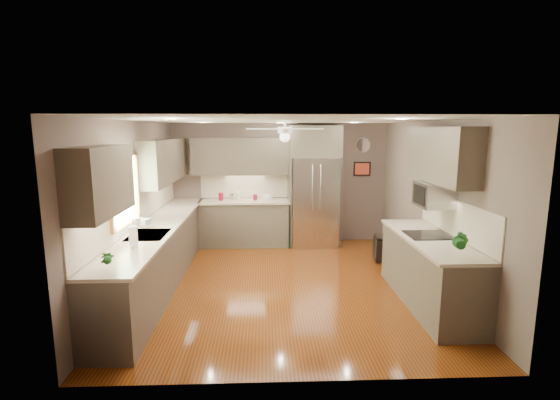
{
  "coord_description": "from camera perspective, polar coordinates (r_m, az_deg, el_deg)",
  "views": [
    {
      "loc": [
        -0.32,
        -6.0,
        2.37
      ],
      "look_at": [
        -0.06,
        0.6,
        1.22
      ],
      "focal_mm": 26.0,
      "sensor_mm": 36.0,
      "label": 1
    }
  ],
  "objects": [
    {
      "name": "canister_d",
      "position": [
        8.3,
        -3.53,
        0.37
      ],
      "size": [
        0.1,
        0.1,
        0.13
      ],
      "primitive_type": "cylinder",
      "rotation": [
        0.0,
        0.0,
        -0.21
      ],
      "color": "maroon",
      "rests_on": "back_run"
    },
    {
      "name": "wall_right",
      "position": [
        6.62,
        20.64,
        -0.5
      ],
      "size": [
        0.0,
        5.0,
        5.0
      ],
      "primitive_type": "plane",
      "rotation": [
        1.57,
        0.0,
        -1.57
      ],
      "color": "#6B5951",
      "rests_on": "ground"
    },
    {
      "name": "framed_print",
      "position": [
        8.76,
        11.47,
        4.32
      ],
      "size": [
        0.36,
        0.03,
        0.3
      ],
      "color": "black",
      "rests_on": "wall_back"
    },
    {
      "name": "microwave",
      "position": [
        6.0,
        20.82,
        0.7
      ],
      "size": [
        0.43,
        0.55,
        0.34
      ],
      "color": "silver",
      "rests_on": "wall_right"
    },
    {
      "name": "ceiling_fan",
      "position": [
        6.31,
        0.68,
        9.54
      ],
      "size": [
        1.18,
        1.18,
        0.32
      ],
      "color": "white",
      "rests_on": "ceiling"
    },
    {
      "name": "wall_clock",
      "position": [
        8.74,
        11.57,
        7.59
      ],
      "size": [
        0.3,
        0.03,
        0.3
      ],
      "color": "white",
      "rests_on": "wall_back"
    },
    {
      "name": "floor",
      "position": [
        6.46,
        0.78,
        -11.65
      ],
      "size": [
        5.0,
        5.0,
        0.0
      ],
      "primitive_type": "plane",
      "color": "#4F200A",
      "rests_on": "ground"
    },
    {
      "name": "canister_a",
      "position": [
        8.36,
        -8.31,
        0.49
      ],
      "size": [
        0.11,
        0.11,
        0.16
      ],
      "primitive_type": "cylinder",
      "rotation": [
        0.0,
        0.0,
        0.08
      ],
      "color": "maroon",
      "rests_on": "back_run"
    },
    {
      "name": "sink",
      "position": [
        5.91,
        -18.05,
        -4.94
      ],
      "size": [
        0.5,
        0.7,
        0.32
      ],
      "color": "silver",
      "rests_on": "left_run"
    },
    {
      "name": "ceiling",
      "position": [
        6.01,
        0.83,
        11.12
      ],
      "size": [
        5.0,
        5.0,
        0.0
      ],
      "primitive_type": "plane",
      "rotation": [
        3.14,
        0.0,
        0.0
      ],
      "color": "white",
      "rests_on": "ground"
    },
    {
      "name": "uppers",
      "position": [
        6.74,
        -5.84,
        5.59
      ],
      "size": [
        4.5,
        4.7,
        0.95
      ],
      "color": "#4F4639",
      "rests_on": "wall_left"
    },
    {
      "name": "canister_b",
      "position": [
        8.37,
        -6.76,
        0.46
      ],
      "size": [
        0.11,
        0.11,
        0.13
      ],
      "primitive_type": "cylinder",
      "rotation": [
        0.0,
        0.0,
        -0.33
      ],
      "color": "silver",
      "rests_on": "back_run"
    },
    {
      "name": "stool",
      "position": [
        7.65,
        14.49,
        -6.61
      ],
      "size": [
        0.39,
        0.39,
        0.45
      ],
      "color": "black",
      "rests_on": "ground"
    },
    {
      "name": "recessed_lights",
      "position": [
        6.4,
        0.27,
        10.99
      ],
      "size": [
        2.84,
        3.14,
        0.01
      ],
      "color": "white",
      "rests_on": "ceiling"
    },
    {
      "name": "wall_back",
      "position": [
        8.58,
        -0.08,
        2.38
      ],
      "size": [
        4.5,
        0.0,
        4.5
      ],
      "primitive_type": "plane",
      "rotation": [
        1.57,
        0.0,
        0.0
      ],
      "color": "#6B5951",
      "rests_on": "ground"
    },
    {
      "name": "wall_front",
      "position": [
        3.69,
        2.88,
        -7.83
      ],
      "size": [
        4.5,
        0.0,
        4.5
      ],
      "primitive_type": "plane",
      "rotation": [
        -1.57,
        0.0,
        0.0
      ],
      "color": "#6B5951",
      "rests_on": "ground"
    },
    {
      "name": "potted_plant_left",
      "position": [
        4.54,
        -23.31,
        -7.54
      ],
      "size": [
        0.16,
        0.13,
        0.27
      ],
      "primitive_type": "imported",
      "rotation": [
        0.0,
        0.0,
        0.31
      ],
      "color": "#18541B",
      "rests_on": "left_run"
    },
    {
      "name": "right_run",
      "position": [
        5.97,
        20.3,
        -9.17
      ],
      "size": [
        0.7,
        2.2,
        1.45
      ],
      "color": "#4F4639",
      "rests_on": "ground"
    },
    {
      "name": "bowl",
      "position": [
        8.29,
        -1.79,
        0.12
      ],
      "size": [
        0.23,
        0.23,
        0.05
      ],
      "primitive_type": "imported",
      "rotation": [
        0.0,
        0.0,
        -0.18
      ],
      "color": "beige",
      "rests_on": "back_run"
    },
    {
      "name": "refrigerator",
      "position": [
        8.3,
        4.84,
        1.67
      ],
      "size": [
        1.06,
        0.75,
        2.45
      ],
      "color": "silver",
      "rests_on": "ground"
    },
    {
      "name": "soap_bottle",
      "position": [
        6.26,
        -18.32,
        -2.89
      ],
      "size": [
        0.12,
        0.12,
        0.2
      ],
      "primitive_type": "imported",
      "rotation": [
        0.0,
        0.0,
        -0.35
      ],
      "color": "white",
      "rests_on": "left_run"
    },
    {
      "name": "back_run",
      "position": [
        8.43,
        -4.94,
        -3.08
      ],
      "size": [
        1.85,
        0.65,
        1.45
      ],
      "color": "#4F4639",
      "rests_on": "ground"
    },
    {
      "name": "canister_c",
      "position": [
        8.33,
        -5.94,
        0.58
      ],
      "size": [
        0.12,
        0.12,
        0.16
      ],
      "primitive_type": "cylinder",
      "rotation": [
        0.0,
        0.0,
        0.18
      ],
      "color": "beige",
      "rests_on": "back_run"
    },
    {
      "name": "window",
      "position": [
        5.87,
        -21.09,
        1.19
      ],
      "size": [
        0.05,
        1.12,
        0.92
      ],
      "color": "#BFF2B2",
      "rests_on": "wall_left"
    },
    {
      "name": "potted_plant_right",
      "position": [
        5.07,
        24.19,
        -5.34
      ],
      "size": [
        0.24,
        0.21,
        0.35
      ],
      "primitive_type": "imported",
      "rotation": [
        0.0,
        0.0,
        -0.35
      ],
      "color": "#18541B",
      "rests_on": "right_run"
    },
    {
      "name": "wall_left",
      "position": [
        6.4,
        -19.75,
        -0.79
      ],
      "size": [
        0.0,
        5.0,
        5.0
      ],
      "primitive_type": "plane",
      "rotation": [
        1.57,
        0.0,
        1.57
      ],
      "color": "#6B5951",
      "rests_on": "ground"
    },
    {
      "name": "left_run",
      "position": [
        6.63,
        -16.53,
        -7.05
      ],
      "size": [
        0.65,
        4.7,
        1.45
      ],
      "color": "#4F4639",
      "rests_on": "ground"
    },
    {
      "name": "paper_towel",
      "position": [
        5.29,
        -19.95,
        -4.83
      ],
      "size": [
        0.11,
        0.11,
        0.27
      ],
      "color": "white",
      "rests_on": "left_run"
    }
  ]
}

